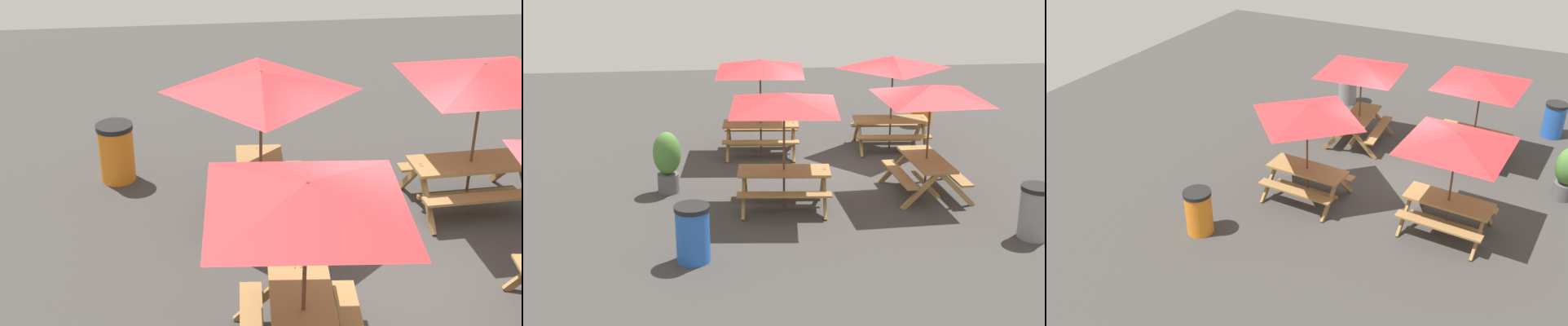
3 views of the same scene
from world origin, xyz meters
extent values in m
plane|color=#3D3A38|center=(0.00, 0.00, 0.00)|extent=(24.00, 24.00, 0.00)
cube|color=olive|center=(-1.56, 1.55, 0.74)|extent=(0.79, 1.83, 0.05)
cube|color=olive|center=(-1.02, 1.58, 0.45)|extent=(0.35, 1.81, 0.04)
cube|color=olive|center=(-2.11, 1.53, 0.45)|extent=(0.35, 1.81, 0.04)
cube|color=olive|center=(-1.16, 0.79, 0.37)|extent=(0.80, 0.10, 0.81)
cube|color=olive|center=(-1.89, 0.76, 0.37)|extent=(0.80, 0.10, 0.81)
cube|color=olive|center=(-1.97, 2.31, 0.37)|extent=(0.80, 0.10, 0.81)
cube|color=olive|center=(-1.56, 1.55, 0.22)|extent=(0.15, 1.56, 0.06)
cylinder|color=brown|center=(-1.56, 1.55, 1.15)|extent=(0.04, 0.04, 2.30)
pyramid|color=red|center=(-1.56, 1.55, 2.16)|extent=(2.82, 2.82, 0.28)
cube|color=olive|center=(-1.59, -1.60, 0.74)|extent=(1.84, 0.82, 0.05)
cube|color=olive|center=(-1.63, -2.15, 0.45)|extent=(1.81, 0.38, 0.04)
cube|color=olive|center=(-1.56, -1.05, 0.45)|extent=(1.81, 0.38, 0.04)
cube|color=olive|center=(-2.40, -1.91, 0.37)|extent=(0.11, 0.80, 0.81)
cube|color=olive|center=(-2.35, -1.19, 0.37)|extent=(0.11, 0.80, 0.81)
cube|color=olive|center=(-0.84, -2.02, 0.37)|extent=(0.11, 0.80, 0.81)
cube|color=olive|center=(-0.79, -1.29, 0.37)|extent=(0.11, 0.80, 0.81)
cube|color=olive|center=(-1.59, -1.60, 0.22)|extent=(1.56, 0.17, 0.06)
cylinder|color=brown|center=(-1.59, -1.60, 1.15)|extent=(0.04, 0.04, 2.30)
pyramid|color=red|center=(-1.59, -1.60, 2.16)|extent=(2.13, 2.13, 0.28)
cube|color=olive|center=(1.61, -1.51, 0.74)|extent=(1.85, 0.85, 0.05)
cube|color=olive|center=(0.80, -1.80, 0.37)|extent=(0.13, 0.80, 0.81)
cube|color=olive|center=(0.86, -1.08, 0.37)|extent=(0.13, 0.80, 0.81)
cylinder|color=brown|center=(1.61, -1.51, 1.15)|extent=(0.04, 0.04, 2.30)
pyramid|color=red|center=(1.61, -1.51, 2.16)|extent=(2.82, 2.82, 0.28)
cylinder|color=orange|center=(-3.04, -3.79, 0.45)|extent=(0.56, 0.56, 0.90)
cylinder|color=black|center=(-3.04, -3.79, 0.94)|extent=(0.59, 0.59, 0.08)
camera|label=1|loc=(7.69, -2.64, 5.63)|focal=50.00mm
camera|label=2|loc=(2.79, 15.24, 5.39)|focal=50.00mm
camera|label=3|loc=(3.37, -11.82, 7.28)|focal=40.00mm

